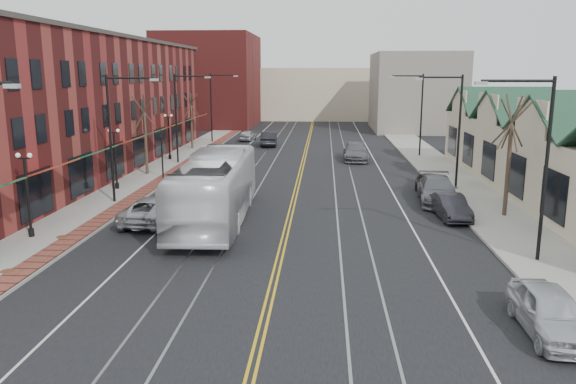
# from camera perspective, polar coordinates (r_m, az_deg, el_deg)

# --- Properties ---
(ground) EXTENTS (160.00, 160.00, 0.00)m
(ground) POSITION_cam_1_polar(r_m,az_deg,el_deg) (20.32, -2.20, -12.05)
(ground) COLOR black
(ground) RESTS_ON ground
(sidewalk_left) EXTENTS (4.00, 120.00, 0.15)m
(sidewalk_left) POSITION_cam_1_polar(r_m,az_deg,el_deg) (41.72, -15.92, 0.24)
(sidewalk_left) COLOR gray
(sidewalk_left) RESTS_ON ground
(sidewalk_right) EXTENTS (4.00, 120.00, 0.15)m
(sidewalk_right) POSITION_cam_1_polar(r_m,az_deg,el_deg) (40.57, 17.96, -0.22)
(sidewalk_right) COLOR gray
(sidewalk_right) RESTS_ON ground
(building_left) EXTENTS (10.00, 50.00, 11.00)m
(building_left) POSITION_cam_1_polar(r_m,az_deg,el_deg) (50.12, -21.23, 8.07)
(building_left) COLOR maroon
(building_left) RESTS_ON ground
(building_right) EXTENTS (8.00, 36.00, 4.60)m
(building_right) POSITION_cam_1_polar(r_m,az_deg,el_deg) (42.08, 26.10, 2.64)
(building_right) COLOR beige
(building_right) RESTS_ON ground
(backdrop_left) EXTENTS (14.00, 18.00, 14.00)m
(backdrop_left) POSITION_cam_1_polar(r_m,az_deg,el_deg) (90.26, -7.91, 11.15)
(backdrop_left) COLOR maroon
(backdrop_left) RESTS_ON ground
(backdrop_mid) EXTENTS (22.00, 14.00, 9.00)m
(backdrop_mid) POSITION_cam_1_polar(r_m,az_deg,el_deg) (103.53, 2.67, 9.97)
(backdrop_mid) COLOR beige
(backdrop_mid) RESTS_ON ground
(backdrop_right) EXTENTS (12.00, 16.00, 11.00)m
(backdrop_right) POSITION_cam_1_polar(r_m,az_deg,el_deg) (84.50, 12.78, 9.89)
(backdrop_right) COLOR slate
(backdrop_right) RESTS_ON ground
(streetlight_l_1) EXTENTS (3.33, 0.25, 8.00)m
(streetlight_l_1) POSITION_cam_1_polar(r_m,az_deg,el_deg) (36.96, -17.02, 6.47)
(streetlight_l_1) COLOR black
(streetlight_l_1) RESTS_ON sidewalk_left
(streetlight_l_2) EXTENTS (3.33, 0.25, 8.00)m
(streetlight_l_2) POSITION_cam_1_polar(r_m,az_deg,el_deg) (52.19, -10.84, 8.27)
(streetlight_l_2) COLOR black
(streetlight_l_2) RESTS_ON sidewalk_left
(streetlight_l_3) EXTENTS (3.33, 0.25, 8.00)m
(streetlight_l_3) POSITION_cam_1_polar(r_m,az_deg,el_deg) (67.78, -7.45, 9.21)
(streetlight_l_3) COLOR black
(streetlight_l_3) RESTS_ON sidewalk_left
(streetlight_r_0) EXTENTS (3.33, 0.25, 8.00)m
(streetlight_r_0) POSITION_cam_1_polar(r_m,az_deg,el_deg) (26.28, 23.96, 3.87)
(streetlight_r_0) COLOR black
(streetlight_r_0) RESTS_ON sidewalk_right
(streetlight_r_1) EXTENTS (3.33, 0.25, 8.00)m
(streetlight_r_1) POSITION_cam_1_polar(r_m,az_deg,el_deg) (41.58, 16.45, 7.07)
(streetlight_r_1) COLOR black
(streetlight_r_1) RESTS_ON sidewalk_right
(streetlight_r_2) EXTENTS (3.33, 0.25, 8.00)m
(streetlight_r_2) POSITION_cam_1_polar(r_m,az_deg,el_deg) (57.26, 12.98, 8.50)
(streetlight_r_2) COLOR black
(streetlight_r_2) RESTS_ON sidewalk_right
(lamppost_l_1) EXTENTS (0.84, 0.28, 4.27)m
(lamppost_l_1) POSITION_cam_1_polar(r_m,az_deg,el_deg) (30.89, -24.92, -0.45)
(lamppost_l_1) COLOR black
(lamppost_l_1) RESTS_ON sidewalk_left
(lamppost_l_2) EXTENTS (0.84, 0.28, 4.27)m
(lamppost_l_2) POSITION_cam_1_polar(r_m,az_deg,el_deg) (41.63, -17.12, 3.12)
(lamppost_l_2) COLOR black
(lamppost_l_2) RESTS_ON sidewalk_left
(lamppost_l_3) EXTENTS (0.84, 0.28, 4.27)m
(lamppost_l_3) POSITION_cam_1_polar(r_m,az_deg,el_deg) (54.82, -11.98, 5.43)
(lamppost_l_3) COLOR black
(lamppost_l_3) RESTS_ON sidewalk_left
(tree_left_near) EXTENTS (1.78, 1.37, 6.48)m
(tree_left_near) POSITION_cam_1_polar(r_m,az_deg,el_deg) (46.98, -14.31, 5.86)
(tree_left_near) COLOR #382B21
(tree_left_near) RESTS_ON sidewalk_left
(tree_left_far) EXTENTS (1.66, 1.28, 6.02)m
(tree_left_far) POSITION_cam_1_polar(r_m,az_deg,el_deg) (62.35, -9.79, 7.28)
(tree_left_far) COLOR #382B21
(tree_left_far) RESTS_ON sidewalk_left
(tree_right_mid) EXTENTS (1.90, 1.46, 6.93)m
(tree_right_mid) POSITION_cam_1_polar(r_m,az_deg,el_deg) (34.41, 21.56, 3.63)
(tree_right_mid) COLOR #382B21
(tree_right_mid) RESTS_ON sidewalk_right
(manhole_mid) EXTENTS (0.60, 0.60, 0.02)m
(manhole_mid) POSITION_cam_1_polar(r_m,az_deg,el_deg) (26.45, -26.59, -7.19)
(manhole_mid) COLOR #592D19
(manhole_mid) RESTS_ON sidewalk_left
(manhole_far) EXTENTS (0.60, 0.60, 0.02)m
(manhole_far) POSITION_cam_1_polar(r_m,az_deg,el_deg) (30.64, -21.95, -4.24)
(manhole_far) COLOR #592D19
(manhole_far) RESTS_ON sidewalk_left
(traffic_signal) EXTENTS (0.18, 0.15, 3.80)m
(traffic_signal) POSITION_cam_1_polar(r_m,az_deg,el_deg) (44.66, -12.69, 4.12)
(traffic_signal) COLOR black
(traffic_signal) RESTS_ON sidewalk_left
(transit_bus) EXTENTS (3.68, 13.86, 3.83)m
(transit_bus) POSITION_cam_1_polar(r_m,az_deg,el_deg) (31.81, -7.34, 0.40)
(transit_bus) COLOR white
(transit_bus) RESTS_ON ground
(parked_suv) EXTENTS (2.88, 5.65, 1.53)m
(parked_suv) POSITION_cam_1_polar(r_m,az_deg,el_deg) (32.28, -13.44, -1.76)
(parked_suv) COLOR #AEB1B6
(parked_suv) RESTS_ON ground
(parked_car_a) EXTENTS (1.87, 4.52, 1.53)m
(parked_car_a) POSITION_cam_1_polar(r_m,az_deg,el_deg) (20.28, 25.10, -10.95)
(parked_car_a) COLOR silver
(parked_car_a) RESTS_ON ground
(parked_car_b) EXTENTS (1.76, 4.34, 1.40)m
(parked_car_b) POSITION_cam_1_polar(r_m,az_deg,el_deg) (33.69, 16.20, -1.46)
(parked_car_b) COLOR #232228
(parked_car_b) RESTS_ON ground
(parked_car_c) EXTENTS (2.89, 6.00, 1.68)m
(parked_car_c) POSITION_cam_1_polar(r_m,az_deg,el_deg) (37.50, 14.93, 0.19)
(parked_car_c) COLOR slate
(parked_car_c) RESTS_ON ground
(parked_car_d) EXTENTS (1.87, 4.39, 1.48)m
(parked_car_d) POSITION_cam_1_polar(r_m,az_deg,el_deg) (39.79, 14.27, 0.75)
(parked_car_d) COLOR black
(parked_car_d) RESTS_ON ground
(distant_car_left) EXTENTS (2.01, 5.04, 1.63)m
(distant_car_left) POSITION_cam_1_polar(r_m,az_deg,el_deg) (64.62, -1.95, 5.42)
(distant_car_left) COLOR black
(distant_car_left) RESTS_ON ground
(distant_car_right) EXTENTS (2.40, 5.74, 1.66)m
(distant_car_right) POSITION_cam_1_polar(r_m,az_deg,el_deg) (54.20, 6.91, 4.07)
(distant_car_right) COLOR #5C5B62
(distant_car_right) RESTS_ON ground
(distant_car_far) EXTENTS (2.01, 4.11, 1.35)m
(distant_car_far) POSITION_cam_1_polar(r_m,az_deg,el_deg) (69.68, -4.09, 5.77)
(distant_car_far) COLOR #A8AAAF
(distant_car_far) RESTS_ON ground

